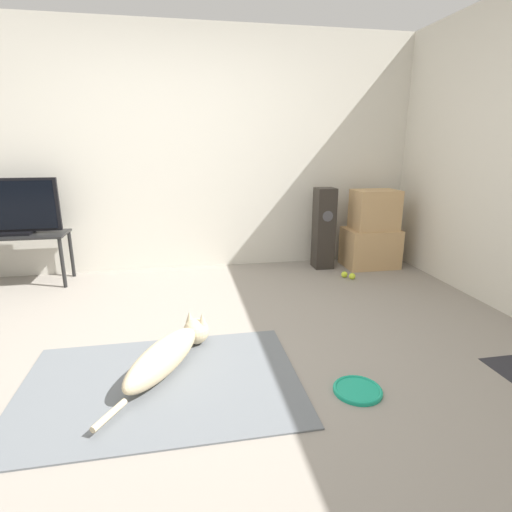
{
  "coord_description": "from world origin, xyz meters",
  "views": [
    {
      "loc": [
        -0.04,
        -2.38,
        1.36
      ],
      "look_at": [
        0.56,
        0.81,
        0.45
      ],
      "focal_mm": 28.0,
      "sensor_mm": 36.0,
      "label": 1
    }
  ],
  "objects_px": {
    "dog": "(169,353)",
    "tv_stand": "(18,242)",
    "tennis_ball_by_boxes": "(344,275)",
    "cardboard_box_upper": "(375,210)",
    "floor_speaker": "(324,229)",
    "tv": "(12,207)",
    "tennis_ball_near_speaker": "(352,276)",
    "frisbee": "(358,390)",
    "cardboard_box_lower": "(370,248)"
  },
  "relations": [
    {
      "from": "tv_stand",
      "to": "tv",
      "type": "bearing_deg",
      "value": 90.0
    },
    {
      "from": "tennis_ball_by_boxes",
      "to": "frisbee",
      "type": "bearing_deg",
      "value": -110.59
    },
    {
      "from": "cardboard_box_lower",
      "to": "cardboard_box_upper",
      "type": "height_order",
      "value": "cardboard_box_upper"
    },
    {
      "from": "frisbee",
      "to": "tv",
      "type": "xyz_separation_m",
      "value": [
        -2.53,
        2.33,
        0.77
      ]
    },
    {
      "from": "frisbee",
      "to": "tennis_ball_by_boxes",
      "type": "bearing_deg",
      "value": 69.41
    },
    {
      "from": "cardboard_box_lower",
      "to": "tennis_ball_near_speaker",
      "type": "distance_m",
      "value": 0.6
    },
    {
      "from": "frisbee",
      "to": "cardboard_box_lower",
      "type": "relative_size",
      "value": 0.47
    },
    {
      "from": "dog",
      "to": "cardboard_box_lower",
      "type": "height_order",
      "value": "cardboard_box_lower"
    },
    {
      "from": "tv",
      "to": "tennis_ball_near_speaker",
      "type": "relative_size",
      "value": 12.87
    },
    {
      "from": "tennis_ball_by_boxes",
      "to": "dog",
      "type": "bearing_deg",
      "value": -140.12
    },
    {
      "from": "frisbee",
      "to": "tennis_ball_by_boxes",
      "type": "distance_m",
      "value": 2.06
    },
    {
      "from": "cardboard_box_lower",
      "to": "frisbee",
      "type": "bearing_deg",
      "value": -117.23
    },
    {
      "from": "floor_speaker",
      "to": "frisbee",
      "type": "bearing_deg",
      "value": -104.92
    },
    {
      "from": "tennis_ball_by_boxes",
      "to": "tennis_ball_near_speaker",
      "type": "height_order",
      "value": "same"
    },
    {
      "from": "dog",
      "to": "tennis_ball_by_boxes",
      "type": "height_order",
      "value": "dog"
    },
    {
      "from": "dog",
      "to": "tennis_ball_near_speaker",
      "type": "bearing_deg",
      "value": 37.65
    },
    {
      "from": "frisbee",
      "to": "tennis_ball_by_boxes",
      "type": "xyz_separation_m",
      "value": [
        0.72,
        1.93,
        0.02
      ]
    },
    {
      "from": "cardboard_box_upper",
      "to": "tv",
      "type": "relative_size",
      "value": 0.57
    },
    {
      "from": "frisbee",
      "to": "tennis_ball_near_speaker",
      "type": "distance_m",
      "value": 2.02
    },
    {
      "from": "floor_speaker",
      "to": "tv_stand",
      "type": "distance_m",
      "value": 3.15
    },
    {
      "from": "frisbee",
      "to": "tennis_ball_near_speaker",
      "type": "xyz_separation_m",
      "value": [
        0.78,
        1.86,
        0.02
      ]
    },
    {
      "from": "dog",
      "to": "floor_speaker",
      "type": "height_order",
      "value": "floor_speaker"
    },
    {
      "from": "cardboard_box_lower",
      "to": "tv",
      "type": "height_order",
      "value": "tv"
    },
    {
      "from": "cardboard_box_upper",
      "to": "tennis_ball_by_boxes",
      "type": "height_order",
      "value": "cardboard_box_upper"
    },
    {
      "from": "tv",
      "to": "tennis_ball_by_boxes",
      "type": "bearing_deg",
      "value": -7.05
    },
    {
      "from": "cardboard_box_lower",
      "to": "tennis_ball_by_boxes",
      "type": "xyz_separation_m",
      "value": [
        -0.44,
        -0.34,
        -0.19
      ]
    },
    {
      "from": "tennis_ball_near_speaker",
      "to": "cardboard_box_upper",
      "type": "bearing_deg",
      "value": 44.8
    },
    {
      "from": "tennis_ball_near_speaker",
      "to": "cardboard_box_lower",
      "type": "bearing_deg",
      "value": 46.86
    },
    {
      "from": "tennis_ball_by_boxes",
      "to": "cardboard_box_lower",
      "type": "bearing_deg",
      "value": 37.66
    },
    {
      "from": "cardboard_box_upper",
      "to": "floor_speaker",
      "type": "distance_m",
      "value": 0.6
    },
    {
      "from": "tv",
      "to": "tennis_ball_by_boxes",
      "type": "distance_m",
      "value": 3.37
    },
    {
      "from": "cardboard_box_upper",
      "to": "tv_stand",
      "type": "xyz_separation_m",
      "value": [
        -3.71,
        0.08,
        -0.22
      ]
    },
    {
      "from": "tennis_ball_near_speaker",
      "to": "tv_stand",
      "type": "bearing_deg",
      "value": 171.93
    },
    {
      "from": "tv_stand",
      "to": "tennis_ball_near_speaker",
      "type": "relative_size",
      "value": 13.96
    },
    {
      "from": "cardboard_box_lower",
      "to": "tennis_ball_by_boxes",
      "type": "relative_size",
      "value": 8.92
    },
    {
      "from": "cardboard_box_upper",
      "to": "floor_speaker",
      "type": "bearing_deg",
      "value": 172.17
    },
    {
      "from": "dog",
      "to": "tv_stand",
      "type": "height_order",
      "value": "tv_stand"
    },
    {
      "from": "dog",
      "to": "tv",
      "type": "distance_m",
      "value": 2.49
    },
    {
      "from": "dog",
      "to": "cardboard_box_lower",
      "type": "bearing_deg",
      "value": 39.45
    },
    {
      "from": "tv_stand",
      "to": "tennis_ball_by_boxes",
      "type": "relative_size",
      "value": 13.96
    },
    {
      "from": "frisbee",
      "to": "tennis_ball_by_boxes",
      "type": "relative_size",
      "value": 4.22
    },
    {
      "from": "tv_stand",
      "to": "tennis_ball_near_speaker",
      "type": "height_order",
      "value": "tv_stand"
    },
    {
      "from": "tv",
      "to": "tennis_ball_by_boxes",
      "type": "relative_size",
      "value": 12.87
    },
    {
      "from": "cardboard_box_lower",
      "to": "cardboard_box_upper",
      "type": "xyz_separation_m",
      "value": [
        0.01,
        -0.02,
        0.44
      ]
    },
    {
      "from": "cardboard_box_upper",
      "to": "tv",
      "type": "bearing_deg",
      "value": 178.8
    },
    {
      "from": "floor_speaker",
      "to": "tv_stand",
      "type": "height_order",
      "value": "floor_speaker"
    },
    {
      "from": "frisbee",
      "to": "tv_stand",
      "type": "bearing_deg",
      "value": 137.43
    },
    {
      "from": "tv_stand",
      "to": "tennis_ball_near_speaker",
      "type": "distance_m",
      "value": 3.37
    },
    {
      "from": "frisbee",
      "to": "tv_stand",
      "type": "height_order",
      "value": "tv_stand"
    },
    {
      "from": "frisbee",
      "to": "floor_speaker",
      "type": "bearing_deg",
      "value": 75.08
    }
  ]
}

